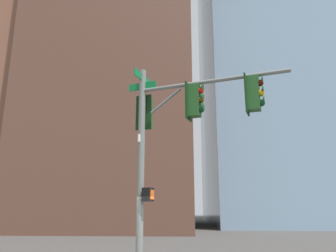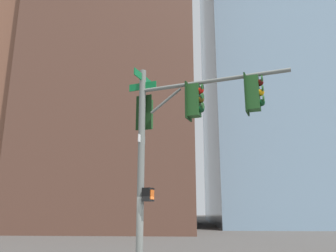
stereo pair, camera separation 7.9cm
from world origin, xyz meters
name	(u,v)px [view 2 (the right image)]	position (x,y,z in m)	size (l,w,h in m)	color
signal_pole_assembly	(176,126)	(-0.20, -0.90, 4.61)	(2.10, 4.83, 6.61)	slate
building_brick_nearside	(131,25)	(30.87, 6.46, 27.18)	(27.56, 16.74, 54.35)	brown
building_brick_midblock	(58,70)	(28.34, 15.33, 19.53)	(20.70, 19.88, 39.05)	brown
building_glass_tower	(289,11)	(40.72, -18.96, 34.81)	(33.15, 28.69, 69.62)	#7A99B2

